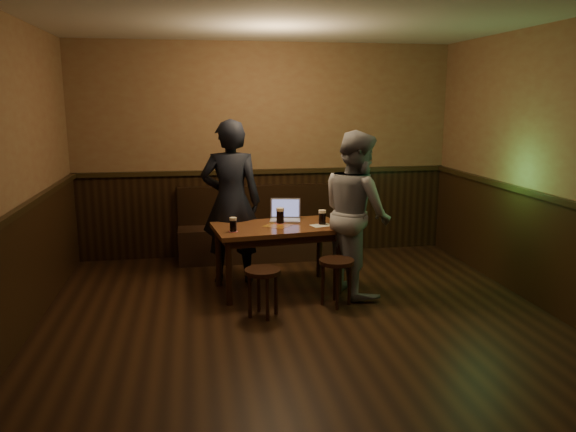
% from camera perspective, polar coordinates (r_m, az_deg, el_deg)
% --- Properties ---
extents(room, '(5.04, 6.04, 2.84)m').
position_cam_1_polar(room, '(4.82, 2.05, 1.32)').
color(room, black).
rests_on(room, ground).
extents(bench, '(2.20, 0.50, 0.95)m').
position_cam_1_polar(bench, '(7.43, -2.56, -1.94)').
color(bench, black).
rests_on(bench, ground).
extents(pub_table, '(1.45, 0.94, 0.73)m').
position_cam_1_polar(pub_table, '(6.11, -1.08, -1.86)').
color(pub_table, '#563618').
rests_on(pub_table, ground).
extents(stool_left, '(0.41, 0.41, 0.47)m').
position_cam_1_polar(stool_left, '(5.44, -2.57, -6.39)').
color(stool_left, black).
rests_on(stool_left, ground).
extents(stool_right, '(0.41, 0.41, 0.48)m').
position_cam_1_polar(stool_right, '(5.74, 4.94, -5.37)').
color(stool_right, black).
rests_on(stool_right, ground).
extents(pint_left, '(0.10, 0.10, 0.15)m').
position_cam_1_polar(pint_left, '(5.82, -5.59, -0.87)').
color(pint_left, '#B41626').
rests_on(pint_left, pub_table).
extents(pint_mid, '(0.11, 0.11, 0.18)m').
position_cam_1_polar(pint_mid, '(6.17, -0.80, 0.04)').
color(pint_mid, '#B41626').
rests_on(pint_mid, pub_table).
extents(pint_right, '(0.11, 0.11, 0.16)m').
position_cam_1_polar(pint_right, '(6.13, 3.50, -0.13)').
color(pint_right, '#B41626').
rests_on(pint_right, pub_table).
extents(laptop, '(0.38, 0.33, 0.24)m').
position_cam_1_polar(laptop, '(6.35, -0.28, 0.12)').
color(laptop, silver).
rests_on(laptop, pub_table).
extents(menu, '(0.25, 0.20, 0.00)m').
position_cam_1_polar(menu, '(6.10, 3.41, -0.95)').
color(menu, silver).
rests_on(menu, pub_table).
extents(person_suit, '(0.73, 0.53, 1.86)m').
position_cam_1_polar(person_suit, '(6.40, -5.81, 1.45)').
color(person_suit, black).
rests_on(person_suit, ground).
extents(person_grey, '(0.81, 0.96, 1.76)m').
position_cam_1_polar(person_grey, '(6.04, 6.98, 0.31)').
color(person_grey, gray).
rests_on(person_grey, ground).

